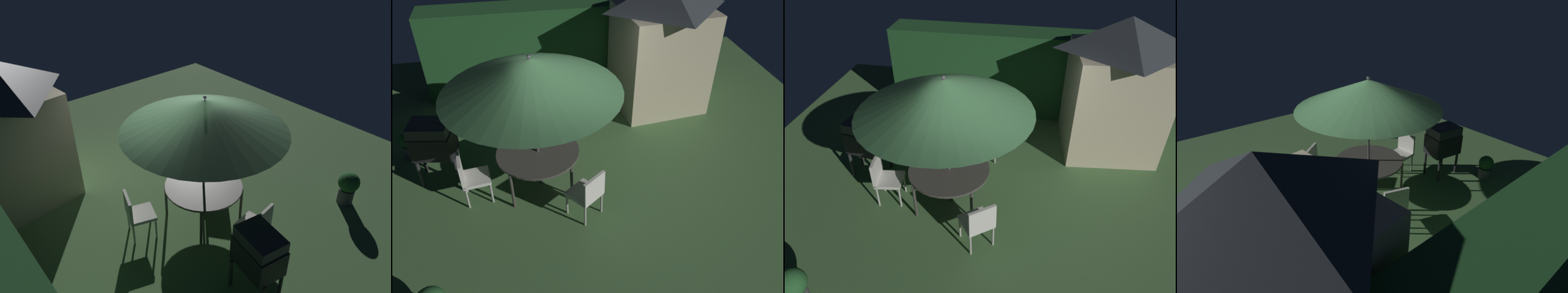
{
  "view_description": "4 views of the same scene",
  "coord_description": "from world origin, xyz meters",
  "views": [
    {
      "loc": [
        -4.98,
        3.57,
        5.03
      ],
      "look_at": [
        -0.42,
        -0.38,
        1.21
      ],
      "focal_mm": 34.92,
      "sensor_mm": 36.0,
      "label": 1
    },
    {
      "loc": [
        -1.13,
        -5.47,
        4.97
      ],
      "look_at": [
        -0.1,
        -0.24,
        0.82
      ],
      "focal_mm": 36.45,
      "sensor_mm": 36.0,
      "label": 2
    },
    {
      "loc": [
        0.48,
        -4.9,
        4.81
      ],
      "look_at": [
        -0.44,
        0.11,
        1.14
      ],
      "focal_mm": 33.74,
      "sensor_mm": 36.0,
      "label": 3
    },
    {
      "loc": [
        2.58,
        4.33,
        3.94
      ],
      "look_at": [
        -0.85,
        0.14,
        1.19
      ],
      "focal_mm": 28.53,
      "sensor_mm": 36.0,
      "label": 4
    }
  ],
  "objects": [
    {
      "name": "chair_toward_hedge",
      "position": [
        -2.11,
        -0.27,
        0.52
      ],
      "size": [
        0.52,
        0.52,
        0.9
      ],
      "color": "silver",
      "rests_on": "ground"
    },
    {
      "name": "chair_far_side",
      "position": [
        -0.54,
        1.1,
        0.52
      ],
      "size": [
        0.59,
        0.59,
        0.9
      ],
      "color": "silver",
      "rests_on": "ground"
    },
    {
      "name": "potted_plant_by_shed",
      "position": [
        -3.36,
        1.2,
        0.29
      ],
      "size": [
        0.33,
        0.33,
        0.55
      ],
      "color": "#4C4C51",
      "rests_on": "ground"
    },
    {
      "name": "bbq_grill",
      "position": [
        -2.71,
        0.41,
        0.85
      ],
      "size": [
        0.78,
        0.61,
        1.2
      ],
      "color": "black",
      "rests_on": "ground"
    },
    {
      "name": "patio_table",
      "position": [
        -0.95,
        -0.11,
        0.7
      ],
      "size": [
        1.42,
        1.42,
        0.75
      ],
      "color": "#47423D",
      "rests_on": "ground"
    },
    {
      "name": "hedge_backdrop",
      "position": [
        0.0,
        3.5,
        1.02
      ],
      "size": [
        6.37,
        0.84,
        2.04
      ],
      "color": "#1E4C23",
      "rests_on": "ground"
    },
    {
      "name": "ground_plane",
      "position": [
        0.0,
        0.0,
        0.0
      ],
      "size": [
        11.0,
        11.0,
        0.0
      ],
      "primitive_type": "plane",
      "color": "#47703D"
    },
    {
      "name": "garden_shed",
      "position": [
        1.99,
        2.19,
        1.46
      ],
      "size": [
        2.12,
        1.93,
        2.87
      ],
      "color": "#C6B793",
      "rests_on": "ground"
    },
    {
      "name": "chair_near_shed",
      "position": [
        -0.25,
        -1.03,
        0.52
      ],
      "size": [
        0.65,
        0.65,
        0.9
      ],
      "color": "silver",
      "rests_on": "ground"
    },
    {
      "name": "patio_umbrella",
      "position": [
        -0.95,
        -0.11,
        2.18
      ],
      "size": [
        2.83,
        2.83,
        2.51
      ],
      "color": "#4C4C51",
      "rests_on": "ground"
    }
  ]
}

